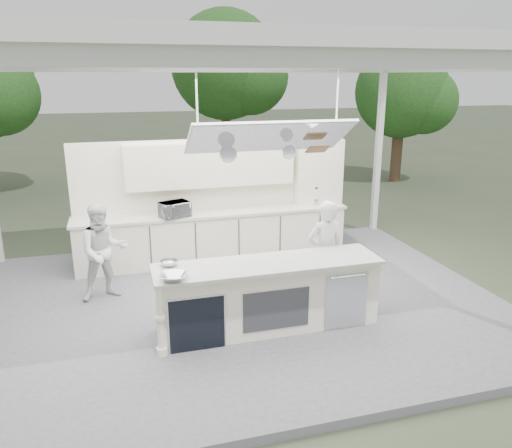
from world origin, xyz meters
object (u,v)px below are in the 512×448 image
object	(u,v)px
demo_island	(267,295)
head_chef	(325,252)
back_counter	(214,235)
sous_chef	(104,251)

from	to	relation	value
demo_island	head_chef	size ratio (longest dim) A/B	1.92
head_chef	demo_island	bearing A→B (deg)	21.75
back_counter	sous_chef	bearing A→B (deg)	-148.44
back_counter	head_chef	bearing A→B (deg)	-61.22
back_counter	sous_chef	distance (m)	2.32
demo_island	back_counter	size ratio (longest dim) A/B	0.61
back_counter	demo_island	bearing A→B (deg)	-86.37
demo_island	sous_chef	bearing A→B (deg)	143.11
head_chef	sous_chef	xyz separation A→B (m)	(-3.21, 1.07, -0.04)
sous_chef	back_counter	bearing A→B (deg)	20.09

